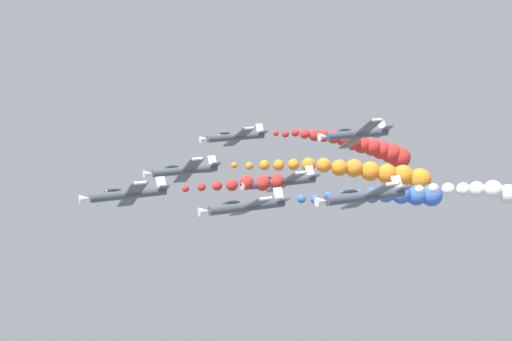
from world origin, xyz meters
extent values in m
cylinder|color=#474C56|center=(0.24, 16.20, 101.91)|extent=(1.51, 9.00, 1.51)
cone|color=white|center=(0.24, 21.30, 101.91)|extent=(1.43, 1.20, 1.43)
cube|color=#474C56|center=(0.19, 15.80, 101.82)|extent=(8.01, 1.90, 4.84)
cylinder|color=white|center=(-3.77, 15.80, 104.16)|extent=(0.49, 1.40, 0.49)
cylinder|color=white|center=(4.15, 15.80, 99.48)|extent=(0.49, 1.40, 0.49)
cube|color=#474C56|center=(0.27, 12.20, 101.95)|extent=(3.36, 1.20, 2.09)
cube|color=white|center=(0.73, 12.10, 102.74)|extent=(0.94, 1.10, 1.45)
ellipsoid|color=black|center=(0.49, 18.00, 102.33)|extent=(1.05, 2.20, 1.01)
sphere|color=red|center=(0.27, 9.19, 101.85)|extent=(0.85, 0.85, 0.85)
sphere|color=red|center=(0.16, 7.18, 101.86)|extent=(1.01, 1.01, 1.01)
sphere|color=red|center=(0.11, 5.17, 101.83)|extent=(1.23, 1.23, 1.23)
sphere|color=red|center=(0.23, 3.16, 101.68)|extent=(1.47, 1.47, 1.47)
sphere|color=red|center=(0.28, 1.14, 101.78)|extent=(1.86, 1.86, 1.86)
sphere|color=red|center=(-0.06, -0.87, 101.59)|extent=(1.98, 1.98, 1.98)
sphere|color=red|center=(0.02, -2.88, 101.58)|extent=(2.02, 2.02, 2.02)
cylinder|color=#474C56|center=(-8.83, 4.97, 101.51)|extent=(1.47, 9.00, 1.47)
cone|color=white|center=(-8.83, 10.07, 101.51)|extent=(1.40, 1.20, 1.40)
cube|color=#474C56|center=(-8.87, 4.57, 101.42)|extent=(8.36, 1.90, 4.16)
cylinder|color=white|center=(-13.01, 4.57, 103.42)|extent=(0.48, 1.40, 0.48)
cylinder|color=white|center=(-4.73, 4.57, 99.42)|extent=(0.48, 1.40, 0.48)
cube|color=#474C56|center=(-8.81, 0.97, 101.55)|extent=(3.50, 1.20, 1.81)
cube|color=white|center=(-8.41, 0.87, 102.38)|extent=(0.82, 1.10, 1.50)
ellipsoid|color=black|center=(-8.61, 6.77, 101.95)|extent=(1.02, 2.20, 0.98)
sphere|color=blue|center=(-8.94, -1.82, 101.66)|extent=(1.00, 1.00, 1.00)
sphere|color=blue|center=(-8.94, -3.60, 101.43)|extent=(1.08, 1.08, 1.08)
sphere|color=blue|center=(-9.02, -5.39, 101.61)|extent=(1.22, 1.22, 1.22)
sphere|color=blue|center=(-9.38, -7.18, 101.47)|extent=(1.48, 1.48, 1.48)
sphere|color=blue|center=(-9.78, -8.96, 101.41)|extent=(1.69, 1.69, 1.69)
sphere|color=blue|center=(-9.99, -10.75, 101.40)|extent=(1.87, 1.87, 1.87)
sphere|color=blue|center=(-10.21, -12.53, 101.43)|extent=(2.09, 2.09, 2.09)
sphere|color=blue|center=(-10.82, -14.32, 101.36)|extent=(2.41, 2.41, 2.41)
sphere|color=blue|center=(-11.37, -16.11, 101.14)|extent=(2.48, 2.48, 2.48)
sphere|color=blue|center=(-11.96, -17.89, 101.11)|extent=(2.69, 2.69, 2.69)
cylinder|color=#474C56|center=(9.89, 6.07, 101.78)|extent=(1.51, 9.00, 1.51)
cone|color=white|center=(9.89, 11.17, 101.78)|extent=(1.44, 1.20, 1.44)
cube|color=#474C56|center=(9.84, 5.67, 101.69)|extent=(7.92, 1.90, 4.98)
cylinder|color=white|center=(5.93, 5.67, 104.11)|extent=(0.50, 1.40, 0.50)
cylinder|color=white|center=(13.76, 5.67, 99.28)|extent=(0.50, 1.40, 0.50)
cube|color=#474C56|center=(9.92, 2.07, 101.82)|extent=(3.33, 1.20, 2.15)
cube|color=white|center=(10.40, 1.97, 102.60)|extent=(0.96, 1.10, 1.44)
ellipsoid|color=black|center=(10.15, 7.87, 102.20)|extent=(1.05, 2.20, 1.02)
sphere|color=orange|center=(9.96, -1.07, 101.82)|extent=(0.88, 0.88, 0.88)
sphere|color=orange|center=(9.64, -3.22, 101.60)|extent=(1.08, 1.08, 1.08)
sphere|color=orange|center=(9.31, -5.37, 101.57)|extent=(1.45, 1.45, 1.45)
sphere|color=orange|center=(9.13, -7.51, 101.42)|extent=(1.60, 1.60, 1.60)
sphere|color=orange|center=(8.77, -9.66, 101.39)|extent=(1.63, 1.63, 1.63)
sphere|color=orange|center=(8.25, -11.81, 101.29)|extent=(2.04, 2.04, 2.04)
sphere|color=orange|center=(7.71, -13.95, 101.12)|extent=(2.14, 2.14, 2.14)
sphere|color=orange|center=(6.94, -16.10, 100.71)|extent=(2.38, 2.38, 2.38)
sphere|color=orange|center=(6.48, -18.25, 100.55)|extent=(2.64, 2.64, 2.64)
sphere|color=orange|center=(5.54, -20.39, 100.09)|extent=(2.85, 2.85, 2.85)
sphere|color=orange|center=(4.43, -22.54, 99.74)|extent=(2.91, 2.91, 2.91)
sphere|color=orange|center=(3.61, -24.69, 99.49)|extent=(3.08, 3.08, 3.08)
sphere|color=orange|center=(2.41, -26.83, 98.96)|extent=(3.24, 3.24, 3.24)
cylinder|color=#474C56|center=(-0.05, -3.72, 101.48)|extent=(1.48, 9.00, 1.48)
cone|color=white|center=(-0.05, 1.38, 101.48)|extent=(1.41, 1.20, 1.41)
cube|color=#474C56|center=(-0.10, -4.12, 101.39)|extent=(8.23, 1.90, 4.43)
cylinder|color=white|center=(-4.17, -4.12, 103.52)|extent=(0.49, 1.40, 0.49)
cylinder|color=white|center=(3.98, -4.12, 99.26)|extent=(0.49, 1.40, 0.49)
cube|color=#474C56|center=(-0.03, -7.72, 101.52)|extent=(3.45, 1.20, 1.92)
cube|color=white|center=(0.40, -7.82, 102.33)|extent=(0.87, 1.10, 1.48)
ellipsoid|color=black|center=(0.18, -1.92, 101.92)|extent=(1.03, 2.20, 0.99)
cylinder|color=#474C56|center=(-19.82, -3.57, 104.51)|extent=(1.50, 9.00, 1.50)
cone|color=white|center=(-19.82, 1.53, 104.51)|extent=(1.42, 1.20, 1.42)
cube|color=#474C56|center=(-19.87, -3.97, 104.43)|extent=(8.11, 1.90, 4.66)
cylinder|color=white|center=(-23.88, -3.97, 106.68)|extent=(0.49, 1.40, 0.49)
cylinder|color=white|center=(-15.86, -3.97, 102.17)|extent=(0.49, 1.40, 0.49)
cube|color=#474C56|center=(-19.79, -7.57, 104.56)|extent=(3.40, 1.20, 2.02)
cube|color=white|center=(-19.35, -7.67, 105.35)|extent=(0.91, 1.10, 1.46)
ellipsoid|color=black|center=(-19.58, -1.77, 104.95)|extent=(1.04, 2.20, 1.00)
sphere|color=white|center=(-19.72, -10.29, 104.48)|extent=(0.96, 0.96, 0.96)
sphere|color=white|center=(-19.86, -12.01, 104.47)|extent=(1.07, 1.07, 1.07)
sphere|color=white|center=(-20.16, -13.72, 104.26)|extent=(1.41, 1.41, 1.41)
sphere|color=white|center=(-20.56, -15.44, 104.14)|extent=(1.51, 1.51, 1.51)
sphere|color=white|center=(-20.67, -17.16, 103.99)|extent=(1.76, 1.76, 1.76)
sphere|color=white|center=(-21.29, -18.88, 103.96)|extent=(2.04, 2.04, 2.04)
sphere|color=white|center=(-21.77, -20.60, 103.36)|extent=(2.18, 2.18, 2.18)
cylinder|color=#474C56|center=(18.51, -4.84, 104.10)|extent=(1.47, 9.00, 1.47)
cone|color=white|center=(18.51, 0.26, 104.10)|extent=(1.40, 1.20, 1.40)
cube|color=#474C56|center=(18.47, -5.24, 104.01)|extent=(8.34, 1.90, 4.22)
cylinder|color=white|center=(14.34, -5.24, 106.04)|extent=(0.48, 1.40, 0.48)
cylinder|color=white|center=(22.59, -5.24, 101.98)|extent=(0.48, 1.40, 0.48)
cube|color=#474C56|center=(18.53, -8.84, 104.15)|extent=(3.49, 1.20, 1.84)
cube|color=white|center=(18.94, -8.94, 104.97)|extent=(0.83, 1.10, 1.50)
ellipsoid|color=black|center=(18.73, -3.04, 104.55)|extent=(1.03, 2.20, 0.98)
sphere|color=red|center=(18.52, -11.47, 104.15)|extent=(0.88, 0.88, 0.88)
sphere|color=red|center=(18.54, -13.11, 103.92)|extent=(1.10, 1.10, 1.10)
sphere|color=red|center=(18.40, -14.75, 104.02)|extent=(1.22, 1.22, 1.22)
sphere|color=red|center=(18.37, -16.39, 103.71)|extent=(1.49, 1.49, 1.49)
sphere|color=red|center=(18.16, -18.03, 103.40)|extent=(1.84, 1.84, 1.84)
sphere|color=red|center=(18.22, -19.67, 103.19)|extent=(1.90, 1.90, 1.90)
sphere|color=red|center=(17.89, -21.31, 102.99)|extent=(2.20, 2.20, 2.20)
sphere|color=red|center=(17.65, -22.95, 102.55)|extent=(2.29, 2.29, 2.29)
sphere|color=red|center=(17.31, -24.59, 101.94)|extent=(2.61, 2.61, 2.61)
sphere|color=red|center=(17.35, -26.23, 101.38)|extent=(2.76, 2.76, 2.76)
sphere|color=red|center=(16.88, -27.87, 101.00)|extent=(2.88, 2.88, 2.88)
sphere|color=red|center=(16.78, -29.51, 100.41)|extent=(3.07, 3.07, 3.07)
sphere|color=red|center=(16.37, -31.15, 99.83)|extent=(3.34, 3.34, 3.34)
sphere|color=red|center=(16.14, -32.79, 98.96)|extent=(3.62, 3.62, 3.62)
cylinder|color=#474C56|center=(-0.37, -14.37, 106.96)|extent=(1.52, 9.00, 1.52)
cone|color=white|center=(-0.37, -9.27, 106.96)|extent=(1.45, 1.20, 1.45)
cube|color=#474C56|center=(-0.42, -14.77, 106.88)|extent=(7.82, 1.90, 5.16)
cylinder|color=white|center=(-4.28, -14.77, 109.38)|extent=(0.50, 1.40, 0.50)
cylinder|color=white|center=(3.44, -14.77, 104.38)|extent=(0.50, 1.40, 0.50)
cube|color=#474C56|center=(-0.34, -18.37, 107.00)|extent=(3.29, 1.20, 2.22)
cube|color=white|center=(0.16, -18.47, 107.77)|extent=(0.99, 1.10, 1.42)
ellipsoid|color=black|center=(-0.10, -12.57, 107.38)|extent=(1.05, 2.20, 1.02)
camera|label=1|loc=(-81.34, 35.72, 123.98)|focal=51.23mm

